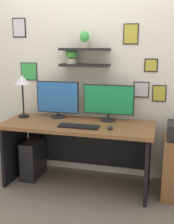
# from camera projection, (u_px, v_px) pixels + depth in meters

# --- Properties ---
(ground_plane) EXTENTS (8.00, 8.00, 0.00)m
(ground_plane) POSITION_uv_depth(u_px,v_px,m) (78.00, 184.00, 3.43)
(ground_plane) COLOR #70665B
(back_wall_assembly) EXTENTS (4.40, 0.24, 2.70)m
(back_wall_assembly) POSITION_uv_depth(u_px,v_px,m) (87.00, 67.00, 3.53)
(back_wall_assembly) COLOR silver
(back_wall_assembly) RESTS_ON ground
(desk) EXTENTS (1.73, 0.68, 0.75)m
(desk) POSITION_uv_depth(u_px,v_px,m) (79.00, 139.00, 3.36)
(desk) COLOR brown
(desk) RESTS_ON ground
(monitor_left) EXTENTS (0.53, 0.18, 0.44)m
(monitor_left) POSITION_uv_depth(u_px,v_px,m) (58.00, 99.00, 3.49)
(monitor_left) COLOR black
(monitor_left) RESTS_ON desk
(monitor_right) EXTENTS (0.59, 0.18, 0.42)m
(monitor_right) POSITION_uv_depth(u_px,v_px,m) (109.00, 101.00, 3.33)
(monitor_right) COLOR black
(monitor_right) RESTS_ON desk
(keyboard) EXTENTS (0.44, 0.14, 0.02)m
(keyboard) POSITION_uv_depth(u_px,v_px,m) (79.00, 126.00, 3.10)
(keyboard) COLOR black
(keyboard) RESTS_ON desk
(computer_mouse) EXTENTS (0.06, 0.09, 0.03)m
(computer_mouse) POSITION_uv_depth(u_px,v_px,m) (110.00, 128.00, 3.03)
(computer_mouse) COLOR black
(computer_mouse) RESTS_ON desk
(desk_lamp) EXTENTS (0.18, 0.18, 0.51)m
(desk_lamp) POSITION_uv_depth(u_px,v_px,m) (22.00, 84.00, 3.45)
(desk_lamp) COLOR black
(desk_lamp) RESTS_ON desk
(computer_tower_left) EXTENTS (0.18, 0.40, 0.47)m
(computer_tower_left) POSITION_uv_depth(u_px,v_px,m) (33.00, 158.00, 3.58)
(computer_tower_left) COLOR black
(computer_tower_left) RESTS_ON ground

